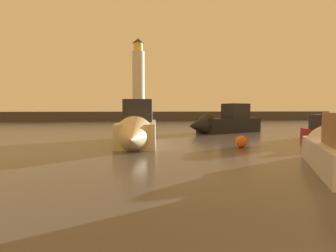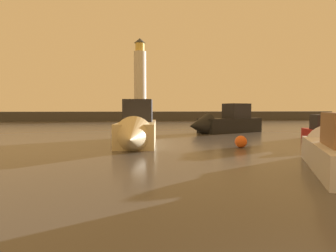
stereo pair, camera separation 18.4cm
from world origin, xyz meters
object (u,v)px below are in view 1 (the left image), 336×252
object	(u,v)px
lighthouse	(138,77)
mooring_buoy	(241,142)
motorboat_0	(137,130)
motorboat_4	(222,123)
motorboat_2	(326,134)

from	to	relation	value
lighthouse	mooring_buoy	bearing A→B (deg)	-83.59
motorboat_0	lighthouse	bearing A→B (deg)	87.18
mooring_buoy	lighthouse	bearing A→B (deg)	96.41
motorboat_0	motorboat_4	world-z (taller)	motorboat_0
lighthouse	motorboat_0	distance (m)	38.80
motorboat_0	motorboat_4	xyz separation A→B (m)	(8.90, 8.01, -0.04)
motorboat_0	mooring_buoy	xyz separation A→B (m)	(6.37, -2.15, -0.65)
motorboat_2	motorboat_4	distance (m)	10.02
motorboat_2	mooring_buoy	size ratio (longest dim) A/B	8.65
motorboat_4	motorboat_0	bearing A→B (deg)	-138.00
motorboat_4	mooring_buoy	bearing A→B (deg)	-103.98
motorboat_4	motorboat_2	bearing A→B (deg)	-64.29
lighthouse	motorboat_4	size ratio (longest dim) A/B	1.73
motorboat_2	motorboat_4	bearing A→B (deg)	115.71
mooring_buoy	motorboat_4	bearing A→B (deg)	76.02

